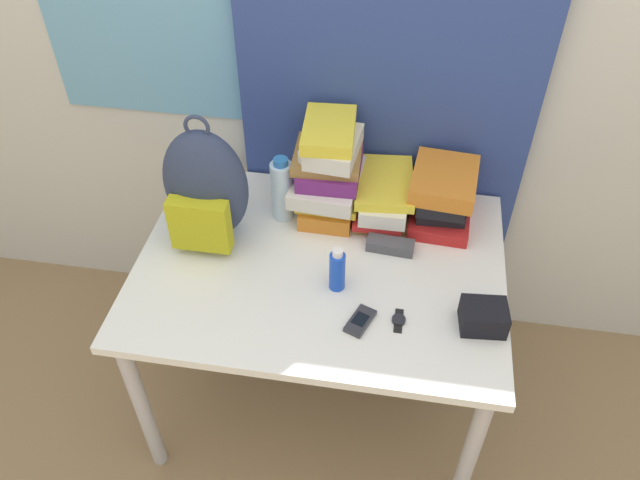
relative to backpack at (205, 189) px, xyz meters
The scene contains 14 objects.
wall_back 0.67m from the backpack, 49.91° to the left, with size 6.00×0.06×2.50m.
curtain_blue 0.73m from the backpack, 36.52° to the left, with size 0.97×0.04×2.50m.
desk 0.47m from the backpack, 11.45° to the right, with size 1.15×0.85×0.71m.
backpack is the anchor object (origin of this frame).
book_stack_left 0.41m from the backpack, 29.06° to the left, with size 0.23×0.29×0.33m.
book_stack_center 0.59m from the backpack, 20.08° to the left, with size 0.21×0.30×0.14m.
book_stack_right 0.77m from the backpack, 15.62° to the left, with size 0.23×0.29×0.19m.
water_bottle 0.26m from the backpack, 31.62° to the left, with size 0.07×0.07×0.24m.
sports_bottle 0.34m from the backpack, 26.98° to the left, with size 0.06×0.06×0.28m.
sunscreen_bottle 0.48m from the backpack, 20.59° to the right, with size 0.05×0.05×0.15m.
cell_phone 0.63m from the backpack, 29.25° to the right, with size 0.09×0.12×0.02m.
sunglasses_case 0.61m from the backpack, ahead, with size 0.15×0.07×0.04m.
camera_pouch 0.91m from the backpack, 15.92° to the right, with size 0.14×0.11×0.08m.
wristwatch 0.71m from the backpack, 23.11° to the right, with size 0.04×0.09×0.01m.
Camera 1 is at (0.22, -0.93, 2.10)m, focal length 35.00 mm.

